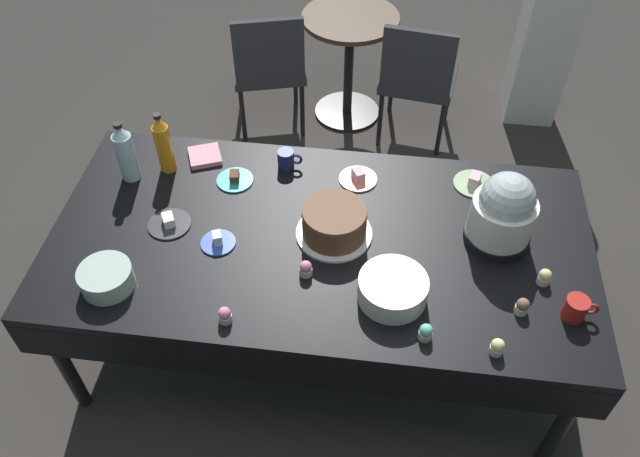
{
  "coord_description": "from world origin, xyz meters",
  "views": [
    {
      "loc": [
        0.22,
        -1.71,
        2.66
      ],
      "look_at": [
        0.0,
        0.0,
        0.8
      ],
      "focal_mm": 35.63,
      "sensor_mm": 36.0,
      "label": 1
    }
  ],
  "objects_px": {
    "slow_cooker": "(503,212)",
    "cupcake_rose": "(497,347)",
    "dessert_plate_teal": "(235,179)",
    "maroon_chair_right": "(418,74)",
    "round_cafe_table": "(349,48)",
    "glass_salad_bowl": "(106,278)",
    "soda_bottle_water": "(126,153)",
    "cupcake_cocoa": "(225,315)",
    "dessert_plate_coral": "(358,178)",
    "cupcake_mint": "(426,332)",
    "cupcake_berry": "(545,277)",
    "maroon_chair_left": "(268,63)",
    "dessert_plate_sage": "(474,182)",
    "frosted_layer_cake": "(334,223)",
    "coffee_mug_red": "(576,308)",
    "dessert_plate_cobalt": "(218,241)",
    "soda_bottle_orange_juice": "(163,145)",
    "water_cooler": "(547,34)",
    "dessert_plate_charcoal": "(169,223)",
    "ceramic_snack_bowl": "(393,289)",
    "coffee_mug_navy": "(287,159)",
    "potluck_table": "(320,247)",
    "cupcake_lemon": "(522,306)",
    "cupcake_vanilla": "(306,269)"
  },
  "relations": [
    {
      "from": "slow_cooker",
      "to": "water_cooler",
      "type": "xyz_separation_m",
      "value": [
        0.46,
        1.94,
        -0.31
      ]
    },
    {
      "from": "dessert_plate_teal",
      "to": "dessert_plate_sage",
      "type": "bearing_deg",
      "value": 6.04
    },
    {
      "from": "dessert_plate_sage",
      "to": "soda_bottle_water",
      "type": "xyz_separation_m",
      "value": [
        -1.51,
        -0.14,
        0.12
      ]
    },
    {
      "from": "dessert_plate_cobalt",
      "to": "maroon_chair_left",
      "type": "height_order",
      "value": "maroon_chair_left"
    },
    {
      "from": "coffee_mug_red",
      "to": "water_cooler",
      "type": "height_order",
      "value": "water_cooler"
    },
    {
      "from": "cupcake_rose",
      "to": "cupcake_mint",
      "type": "distance_m",
      "value": 0.25
    },
    {
      "from": "glass_salad_bowl",
      "to": "soda_bottle_water",
      "type": "bearing_deg",
      "value": 100.53
    },
    {
      "from": "slow_cooker",
      "to": "cupcake_berry",
      "type": "relative_size",
      "value": 4.9
    },
    {
      "from": "cupcake_rose",
      "to": "maroon_chair_left",
      "type": "xyz_separation_m",
      "value": [
        -1.2,
        2.08,
        -0.29
      ]
    },
    {
      "from": "soda_bottle_orange_juice",
      "to": "water_cooler",
      "type": "xyz_separation_m",
      "value": [
        1.9,
        1.69,
        -0.3
      ]
    },
    {
      "from": "dessert_plate_teal",
      "to": "cupcake_berry",
      "type": "xyz_separation_m",
      "value": [
        1.29,
        -0.41,
        0.02
      ]
    },
    {
      "from": "dessert_plate_coral",
      "to": "round_cafe_table",
      "type": "xyz_separation_m",
      "value": [
        -0.17,
        1.48,
        -0.26
      ]
    },
    {
      "from": "maroon_chair_right",
      "to": "frosted_layer_cake",
      "type": "bearing_deg",
      "value": -101.82
    },
    {
      "from": "cupcake_berry",
      "to": "dessert_plate_teal",
      "type": "bearing_deg",
      "value": 162.49
    },
    {
      "from": "cupcake_lemon",
      "to": "cupcake_berry",
      "type": "distance_m",
      "value": 0.18
    },
    {
      "from": "cupcake_rose",
      "to": "dessert_plate_coral",
      "type": "bearing_deg",
      "value": 123.99
    },
    {
      "from": "slow_cooker",
      "to": "dessert_plate_coral",
      "type": "distance_m",
      "value": 0.66
    },
    {
      "from": "ceramic_snack_bowl",
      "to": "cupcake_rose",
      "type": "distance_m",
      "value": 0.42
    },
    {
      "from": "dessert_plate_charcoal",
      "to": "cupcake_cocoa",
      "type": "distance_m",
      "value": 0.55
    },
    {
      "from": "dessert_plate_charcoal",
      "to": "cupcake_mint",
      "type": "xyz_separation_m",
      "value": [
        1.06,
        -0.42,
        0.02
      ]
    },
    {
      "from": "cupcake_rose",
      "to": "soda_bottle_orange_juice",
      "type": "relative_size",
      "value": 0.22
    },
    {
      "from": "coffee_mug_navy",
      "to": "soda_bottle_orange_juice",
      "type": "bearing_deg",
      "value": -171.09
    },
    {
      "from": "dessert_plate_sage",
      "to": "maroon_chair_left",
      "type": "relative_size",
      "value": 0.21
    },
    {
      "from": "maroon_chair_left",
      "to": "potluck_table",
      "type": "bearing_deg",
      "value": -71.89
    },
    {
      "from": "slow_cooker",
      "to": "glass_salad_bowl",
      "type": "xyz_separation_m",
      "value": [
        -1.47,
        -0.43,
        -0.11
      ]
    },
    {
      "from": "glass_salad_bowl",
      "to": "dessert_plate_coral",
      "type": "height_order",
      "value": "glass_salad_bowl"
    },
    {
      "from": "cupcake_cocoa",
      "to": "soda_bottle_water",
      "type": "height_order",
      "value": "soda_bottle_water"
    },
    {
      "from": "frosted_layer_cake",
      "to": "water_cooler",
      "type": "xyz_separation_m",
      "value": [
        1.11,
        2.0,
        -0.23
      ]
    },
    {
      "from": "coffee_mug_red",
      "to": "dessert_plate_cobalt",
      "type": "bearing_deg",
      "value": 172.52
    },
    {
      "from": "slow_cooker",
      "to": "water_cooler",
      "type": "bearing_deg",
      "value": 76.59
    },
    {
      "from": "cupcake_mint",
      "to": "maroon_chair_left",
      "type": "xyz_separation_m",
      "value": [
        -0.96,
        2.05,
        -0.29
      ]
    },
    {
      "from": "coffee_mug_navy",
      "to": "water_cooler",
      "type": "bearing_deg",
      "value": 49.58
    },
    {
      "from": "frosted_layer_cake",
      "to": "cupcake_rose",
      "type": "height_order",
      "value": "frosted_layer_cake"
    },
    {
      "from": "dessert_plate_charcoal",
      "to": "soda_bottle_water",
      "type": "distance_m",
      "value": 0.39
    },
    {
      "from": "maroon_chair_right",
      "to": "cupcake_rose",
      "type": "bearing_deg",
      "value": -82.16
    },
    {
      "from": "cupcake_cocoa",
      "to": "round_cafe_table",
      "type": "distance_m",
      "value": 2.32
    },
    {
      "from": "cupcake_rose",
      "to": "dessert_plate_teal",
      "type": "bearing_deg",
      "value": 145.78
    },
    {
      "from": "frosted_layer_cake",
      "to": "coffee_mug_red",
      "type": "bearing_deg",
      "value": -17.58
    },
    {
      "from": "cupcake_vanilla",
      "to": "ceramic_snack_bowl",
      "type": "bearing_deg",
      "value": -11.51
    },
    {
      "from": "cupcake_cocoa",
      "to": "dessert_plate_coral",
      "type": "bearing_deg",
      "value": 63.1
    },
    {
      "from": "slow_cooker",
      "to": "cupcake_rose",
      "type": "relative_size",
      "value": 4.9
    },
    {
      "from": "glass_salad_bowl",
      "to": "dessert_plate_cobalt",
      "type": "bearing_deg",
      "value": 35.57
    },
    {
      "from": "ceramic_snack_bowl",
      "to": "maroon_chair_right",
      "type": "xyz_separation_m",
      "value": [
        0.08,
        1.88,
        -0.31
      ]
    },
    {
      "from": "maroon_chair_right",
      "to": "round_cafe_table",
      "type": "height_order",
      "value": "maroon_chair_right"
    },
    {
      "from": "dessert_plate_coral",
      "to": "cupcake_berry",
      "type": "height_order",
      "value": "cupcake_berry"
    },
    {
      "from": "potluck_table",
      "to": "cupcake_berry",
      "type": "distance_m",
      "value": 0.88
    },
    {
      "from": "cupcake_berry",
      "to": "soda_bottle_orange_juice",
      "type": "relative_size",
      "value": 0.22
    },
    {
      "from": "dessert_plate_coral",
      "to": "water_cooler",
      "type": "height_order",
      "value": "water_cooler"
    },
    {
      "from": "dessert_plate_coral",
      "to": "dessert_plate_sage",
      "type": "xyz_separation_m",
      "value": [
        0.51,
        0.03,
        0.0
      ]
    },
    {
      "from": "dessert_plate_teal",
      "to": "coffee_mug_navy",
      "type": "height_order",
      "value": "coffee_mug_navy"
    }
  ]
}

